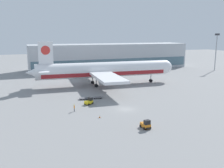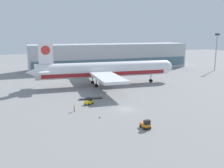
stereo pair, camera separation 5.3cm
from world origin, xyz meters
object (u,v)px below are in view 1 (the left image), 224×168
(baggage_tug_foreground, at_px, (146,125))
(baggage_dolly_lead, at_px, (84,98))
(airplane_main, at_px, (103,70))
(ground_crew_near, at_px, (74,107))
(baggage_tug_mid, at_px, (89,101))
(traffic_cone_near, at_px, (100,117))
(baggage_dolly_second, at_px, (97,97))
(light_mast, at_px, (216,49))

(baggage_tug_foreground, relative_size, baggage_dolly_lead, 0.67)
(airplane_main, xyz_separation_m, ground_crew_near, (-17.38, -29.57, -4.75))
(airplane_main, relative_size, baggage_tug_mid, 20.63)
(traffic_cone_near, bearing_deg, baggage_tug_mid, 87.01)
(baggage_dolly_second, distance_m, ground_crew_near, 14.10)
(airplane_main, bearing_deg, baggage_tug_mid, -113.00)
(light_mast, bearing_deg, airplane_main, -166.54)
(airplane_main, xyz_separation_m, baggage_dolly_lead, (-12.18, -18.74, -5.45))
(baggage_tug_mid, relative_size, traffic_cone_near, 4.75)
(baggage_dolly_lead, xyz_separation_m, baggage_dolly_second, (4.17, -0.32, 0.00))
(airplane_main, relative_size, baggage_dolly_second, 15.50)
(baggage_dolly_second, relative_size, traffic_cone_near, 6.32)
(baggage_tug_mid, xyz_separation_m, traffic_cone_near, (-0.63, -12.05, -0.59))
(baggage_dolly_lead, distance_m, ground_crew_near, 12.03)
(baggage_tug_foreground, bearing_deg, airplane_main, 170.25)
(baggage_tug_mid, bearing_deg, airplane_main, 32.51)
(baggage_tug_foreground, height_order, baggage_tug_mid, same)
(baggage_dolly_second, bearing_deg, baggage_tug_mid, -122.58)
(light_mast, distance_m, airplane_main, 71.87)
(baggage_tug_foreground, xyz_separation_m, baggage_dolly_lead, (-6.65, 27.66, -0.49))
(baggage_tug_mid, xyz_separation_m, ground_crew_near, (-5.33, -5.13, 0.22))
(baggage_dolly_second, distance_m, traffic_cone_near, 18.05)
(baggage_dolly_second, bearing_deg, airplane_main, 71.51)
(traffic_cone_near, bearing_deg, light_mast, 32.85)
(light_mast, relative_size, baggage_dolly_second, 5.29)
(light_mast, xyz_separation_m, ground_crew_near, (-87.04, -46.25, -10.60))
(ground_crew_near, xyz_separation_m, traffic_cone_near, (4.70, -6.93, -0.80))
(baggage_tug_foreground, xyz_separation_m, baggage_dolly_second, (-2.48, 27.34, -0.49))
(light_mast, relative_size, baggage_dolly_lead, 5.29)
(baggage_dolly_lead, relative_size, ground_crew_near, 2.04)
(traffic_cone_near, bearing_deg, baggage_dolly_second, 75.00)
(baggage_tug_foreground, distance_m, baggage_tug_mid, 22.90)
(baggage_tug_mid, bearing_deg, baggage_dolly_lead, 60.06)
(baggage_tug_mid, distance_m, ground_crew_near, 7.40)
(baggage_tug_mid, height_order, baggage_dolly_lead, baggage_tug_mid)
(airplane_main, bearing_deg, baggage_dolly_second, -109.55)
(light_mast, xyz_separation_m, baggage_dolly_second, (-77.67, -35.74, -11.30))
(baggage_dolly_lead, relative_size, baggage_dolly_second, 1.00)
(baggage_tug_mid, bearing_deg, baggage_tug_foreground, -104.71)
(baggage_dolly_lead, bearing_deg, light_mast, 27.70)
(baggage_dolly_second, xyz_separation_m, traffic_cone_near, (-4.67, -17.43, -0.10))
(baggage_tug_foreground, height_order, ground_crew_near, baggage_tug_foreground)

